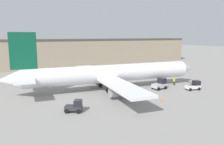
% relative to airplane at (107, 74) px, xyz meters
% --- Properties ---
extents(ground_plane, '(400.00, 400.00, 0.00)m').
position_rel_airplane_xyz_m(ground_plane, '(1.06, -0.13, -3.53)').
color(ground_plane, gray).
extents(terminal_building, '(92.29, 10.57, 10.51)m').
position_rel_airplane_xyz_m(terminal_building, '(13.70, 41.52, 1.73)').
color(terminal_building, gray).
rests_on(terminal_building, ground_plane).
extents(airplane, '(44.55, 35.77, 12.42)m').
position_rel_airplane_xyz_m(airplane, '(0.00, 0.00, 0.00)').
color(airplane, white).
rests_on(airplane, ground_plane).
extents(ground_crew_worker, '(0.40, 0.40, 1.81)m').
position_rel_airplane_xyz_m(ground_crew_worker, '(16.21, -3.61, -2.57)').
color(ground_crew_worker, '#1E2338').
rests_on(ground_crew_worker, ground_plane).
extents(baggage_tug, '(3.24, 2.33, 2.42)m').
position_rel_airplane_xyz_m(baggage_tug, '(10.58, -5.03, -2.43)').
color(baggage_tug, '#B2B2B7').
rests_on(baggage_tug, ground_plane).
extents(belt_loader_truck, '(3.38, 2.29, 2.03)m').
position_rel_airplane_xyz_m(belt_loader_truck, '(16.60, -9.18, -2.57)').
color(belt_loader_truck, silver).
rests_on(belt_loader_truck, ground_plane).
extents(pushback_tug, '(3.05, 2.79, 1.95)m').
position_rel_airplane_xyz_m(pushback_tug, '(-11.02, -10.24, -2.64)').
color(pushback_tug, '#2D2D33').
rests_on(pushback_tug, ground_plane).
extents(safety_cone_near, '(0.36, 0.36, 0.55)m').
position_rel_airplane_xyz_m(safety_cone_near, '(4.70, -12.41, -3.26)').
color(safety_cone_near, '#EF590F').
rests_on(safety_cone_near, ground_plane).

